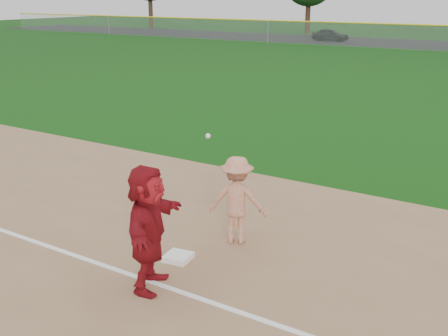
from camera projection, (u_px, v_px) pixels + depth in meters
The scene contains 6 objects.
ground at pixel (177, 262), 9.62m from camera, with size 160.00×160.00×0.00m, color #0F420C.
foul_line at pixel (146, 280), 8.97m from camera, with size 60.00×0.10×0.01m, color white.
first_base at pixel (178, 257), 9.65m from camera, with size 0.43×0.43×0.10m, color white.
base_runner at pixel (148, 228), 8.48m from camera, with size 1.85×0.59×1.99m, color maroon.
car_left at pixel (330, 35), 53.56m from camera, with size 1.40×3.47×1.18m, color black.
first_base_play at pixel (237, 200), 10.13m from camera, with size 1.21×1.27×2.19m.
Camera 1 is at (5.40, -6.87, 4.41)m, focal length 45.00 mm.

